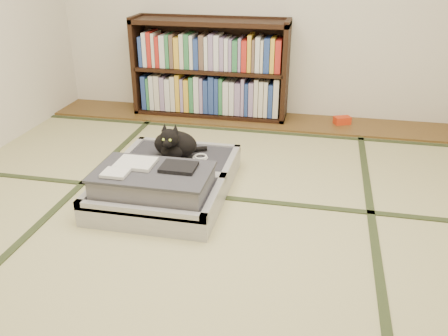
# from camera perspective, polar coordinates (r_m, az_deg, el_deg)

# --- Properties ---
(floor) EXTENTS (4.50, 4.50, 0.00)m
(floor) POSITION_cam_1_polar(r_m,az_deg,el_deg) (2.89, -2.43, -7.31)
(floor) COLOR tan
(floor) RESTS_ON ground
(wood_strip) EXTENTS (4.00, 0.50, 0.02)m
(wood_strip) POSITION_cam_1_polar(r_m,az_deg,el_deg) (4.66, 3.63, 5.82)
(wood_strip) COLOR brown
(wood_strip) RESTS_ON ground
(red_item) EXTENTS (0.17, 0.14, 0.07)m
(red_item) POSITION_cam_1_polar(r_m,az_deg,el_deg) (4.64, 14.03, 5.59)
(red_item) COLOR red
(red_item) RESTS_ON wood_strip
(tatami_borders) EXTENTS (4.00, 4.50, 0.01)m
(tatami_borders) POSITION_cam_1_polar(r_m,az_deg,el_deg) (3.30, -0.33, -2.75)
(tatami_borders) COLOR #2D381E
(tatami_borders) RESTS_ON ground
(bookcase) EXTENTS (1.50, 0.34, 0.96)m
(bookcase) POSITION_cam_1_polar(r_m,az_deg,el_deg) (4.68, -1.68, 11.58)
(bookcase) COLOR black
(bookcase) RESTS_ON wood_strip
(suitcase) EXTENTS (0.81, 1.09, 0.32)m
(suitcase) POSITION_cam_1_polar(r_m,az_deg,el_deg) (3.21, -7.07, -1.59)
(suitcase) COLOR #B0AFB4
(suitcase) RESTS_ON floor
(cat) EXTENTS (0.36, 0.36, 0.29)m
(cat) POSITION_cam_1_polar(r_m,az_deg,el_deg) (3.41, -5.98, 2.86)
(cat) COLOR black
(cat) RESTS_ON suitcase
(cable_coil) EXTENTS (0.11, 0.11, 0.03)m
(cable_coil) POSITION_cam_1_polar(r_m,az_deg,el_deg) (3.42, -2.87, 1.31)
(cable_coil) COLOR white
(cable_coil) RESTS_ON suitcase
(hanger) EXTENTS (0.39, 0.26, 0.01)m
(hanger) POSITION_cam_1_polar(r_m,az_deg,el_deg) (3.36, -9.53, -2.56)
(hanger) COLOR black
(hanger) RESTS_ON floor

